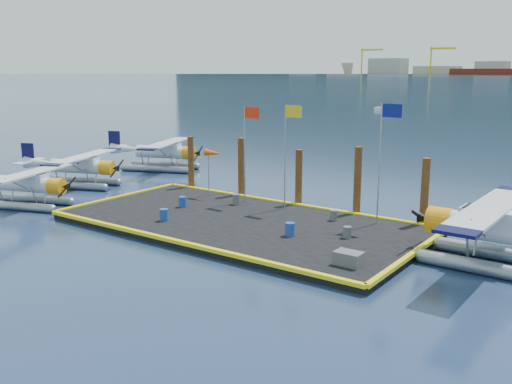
# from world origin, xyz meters

# --- Properties ---
(ground) EXTENTS (4000.00, 4000.00, 0.00)m
(ground) POSITION_xyz_m (0.00, 0.00, 0.00)
(ground) COLOR #162944
(ground) RESTS_ON ground
(dock) EXTENTS (20.00, 10.00, 0.40)m
(dock) POSITION_xyz_m (0.00, 0.00, 0.20)
(dock) COLOR black
(dock) RESTS_ON ground
(dock_bumpers) EXTENTS (20.25, 10.25, 0.18)m
(dock_bumpers) POSITION_xyz_m (0.00, 0.00, 0.49)
(dock_bumpers) COLOR yellow
(dock_bumpers) RESTS_ON dock
(seaplane_a) EXTENTS (7.94, 8.44, 3.04)m
(seaplane_a) POSITION_xyz_m (-13.89, -4.10, 1.32)
(seaplane_a) COLOR gray
(seaplane_a) RESTS_ON ground
(seaplane_b) EXTENTS (8.23, 8.71, 3.15)m
(seaplane_b) POSITION_xyz_m (-16.45, 1.94, 1.37)
(seaplane_b) COLOR gray
(seaplane_b) RESTS_ON ground
(seaplane_c) EXTENTS (8.64, 9.14, 3.31)m
(seaplane_c) POSITION_xyz_m (-16.45, 10.68, 1.44)
(seaplane_c) COLOR gray
(seaplane_c) RESTS_ON ground
(seaplane_d) EXTENTS (9.32, 10.27, 3.67)m
(seaplane_d) POSITION_xyz_m (13.28, 1.29, 1.60)
(seaplane_d) COLOR gray
(seaplane_d) RESTS_ON ground
(drum_0) EXTENTS (0.46, 0.46, 0.64)m
(drum_0) POSITION_xyz_m (-4.74, 0.44, 0.72)
(drum_0) COLOR #1B4096
(drum_0) RESTS_ON dock
(drum_1) EXTENTS (0.49, 0.49, 0.69)m
(drum_1) POSITION_xyz_m (3.90, -0.95, 0.74)
(drum_1) COLOR #1B4096
(drum_1) RESTS_ON dock
(drum_2) EXTENTS (0.41, 0.41, 0.58)m
(drum_2) POSITION_xyz_m (6.40, 0.45, 0.69)
(drum_2) COLOR #505054
(drum_2) RESTS_ON dock
(drum_3) EXTENTS (0.47, 0.47, 0.67)m
(drum_3) POSITION_xyz_m (-3.37, -2.55, 0.73)
(drum_3) COLOR #1B4096
(drum_3) RESTS_ON dock
(drum_4) EXTENTS (0.41, 0.41, 0.57)m
(drum_4) POSITION_xyz_m (4.27, 3.05, 0.69)
(drum_4) COLOR #505054
(drum_4) RESTS_ON dock
(drum_5) EXTENTS (0.46, 0.46, 0.66)m
(drum_5) POSITION_xyz_m (-2.49, 2.87, 0.73)
(drum_5) COLOR #505054
(drum_5) RESTS_ON dock
(crate) EXTENTS (1.18, 0.79, 0.59)m
(crate) POSITION_xyz_m (8.30, -3.16, 0.70)
(crate) COLOR #505054
(crate) RESTS_ON dock
(flagpole_red) EXTENTS (1.14, 0.08, 6.00)m
(flagpole_red) POSITION_xyz_m (-2.29, 3.80, 4.40)
(flagpole_red) COLOR gray
(flagpole_red) RESTS_ON dock
(flagpole_yellow) EXTENTS (1.14, 0.08, 6.20)m
(flagpole_yellow) POSITION_xyz_m (0.70, 3.80, 4.51)
(flagpole_yellow) COLOR gray
(flagpole_yellow) RESTS_ON dock
(flagpole_blue) EXTENTS (1.14, 0.08, 6.50)m
(flagpole_blue) POSITION_xyz_m (6.70, 3.80, 4.69)
(flagpole_blue) COLOR gray
(flagpole_blue) RESTS_ON dock
(windsock) EXTENTS (1.40, 0.44, 3.12)m
(windsock) POSITION_xyz_m (-5.03, 3.80, 3.23)
(windsock) COLOR gray
(windsock) RESTS_ON dock
(piling_0) EXTENTS (0.44, 0.44, 4.00)m
(piling_0) POSITION_xyz_m (-8.50, 5.40, 2.00)
(piling_0) COLOR #3F1E12
(piling_0) RESTS_ON ground
(piling_1) EXTENTS (0.44, 0.44, 4.20)m
(piling_1) POSITION_xyz_m (-4.00, 5.40, 2.10)
(piling_1) COLOR #3F1E12
(piling_1) RESTS_ON ground
(piling_2) EXTENTS (0.44, 0.44, 3.80)m
(piling_2) POSITION_xyz_m (0.50, 5.40, 1.90)
(piling_2) COLOR #3F1E12
(piling_2) RESTS_ON ground
(piling_3) EXTENTS (0.44, 0.44, 4.30)m
(piling_3) POSITION_xyz_m (4.50, 5.40, 2.15)
(piling_3) COLOR #3F1E12
(piling_3) RESTS_ON ground
(piling_4) EXTENTS (0.44, 0.44, 4.00)m
(piling_4) POSITION_xyz_m (8.50, 5.40, 2.00)
(piling_4) COLOR #3F1E12
(piling_4) RESTS_ON ground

